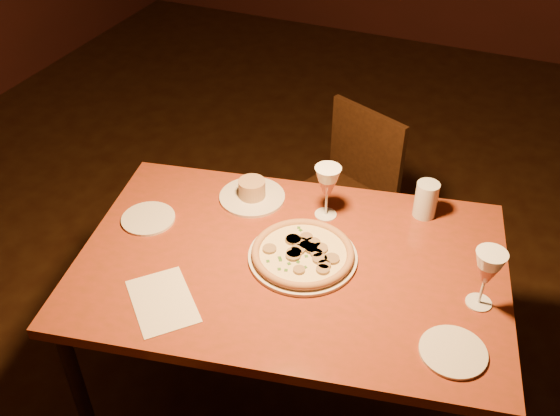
% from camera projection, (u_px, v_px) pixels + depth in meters
% --- Properties ---
extents(floor, '(7.00, 7.00, 0.00)m').
position_uv_depth(floor, '(340.00, 395.00, 2.43)').
color(floor, black).
rests_on(floor, ground).
extents(dining_table, '(1.49, 1.11, 0.72)m').
position_uv_depth(dining_table, '(291.00, 275.00, 2.01)').
color(dining_table, maroon).
rests_on(dining_table, floor).
extents(chair_far, '(0.50, 0.50, 0.80)m').
position_uv_depth(chair_far, '(346.00, 190.00, 2.74)').
color(chair_far, black).
rests_on(chair_far, floor).
extents(pizza_plate, '(0.35, 0.35, 0.04)m').
position_uv_depth(pizza_plate, '(303.00, 254.00, 1.97)').
color(pizza_plate, silver).
rests_on(pizza_plate, dining_table).
extents(ramekin_saucer, '(0.23, 0.23, 0.07)m').
position_uv_depth(ramekin_saucer, '(252.00, 193.00, 2.22)').
color(ramekin_saucer, silver).
rests_on(ramekin_saucer, dining_table).
extents(wine_glass_far, '(0.09, 0.09, 0.20)m').
position_uv_depth(wine_glass_far, '(327.00, 192.00, 2.10)').
color(wine_glass_far, '#B95C4D').
rests_on(wine_glass_far, dining_table).
extents(wine_glass_right, '(0.09, 0.09, 0.20)m').
position_uv_depth(wine_glass_right, '(485.00, 279.00, 1.77)').
color(wine_glass_right, '#B95C4D').
rests_on(wine_glass_right, dining_table).
extents(water_tumbler, '(0.08, 0.08, 0.13)m').
position_uv_depth(water_tumbler, '(426.00, 200.00, 2.12)').
color(water_tumbler, silver).
rests_on(water_tumbler, dining_table).
extents(side_plate_left, '(0.18, 0.18, 0.01)m').
position_uv_depth(side_plate_left, '(148.00, 219.00, 2.13)').
color(side_plate_left, silver).
rests_on(side_plate_left, dining_table).
extents(side_plate_near, '(0.18, 0.18, 0.01)m').
position_uv_depth(side_plate_near, '(453.00, 352.00, 1.68)').
color(side_plate_near, silver).
rests_on(side_plate_near, dining_table).
extents(menu_card, '(0.30, 0.29, 0.00)m').
position_uv_depth(menu_card, '(163.00, 301.00, 1.83)').
color(menu_card, silver).
rests_on(menu_card, dining_table).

